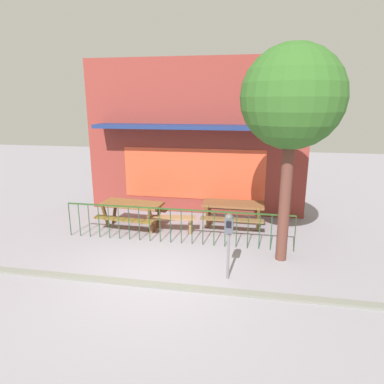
{
  "coord_description": "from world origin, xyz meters",
  "views": [
    {
      "loc": [
        1.94,
        -6.51,
        3.7
      ],
      "look_at": [
        0.37,
        2.2,
        1.33
      ],
      "focal_mm": 31.89,
      "sensor_mm": 36.0,
      "label": 1
    }
  ],
  "objects_px": {
    "picnic_table_left": "(132,208)",
    "street_tree": "(292,99)",
    "patio_bench": "(171,221)",
    "picnic_table_right": "(233,208)",
    "parking_meter_near": "(229,229)"
  },
  "relations": [
    {
      "from": "picnic_table_left",
      "to": "street_tree",
      "type": "distance_m",
      "value": 5.47
    },
    {
      "from": "parking_meter_near",
      "to": "picnic_table_left",
      "type": "bearing_deg",
      "value": 140.04
    },
    {
      "from": "picnic_table_left",
      "to": "patio_bench",
      "type": "distance_m",
      "value": 1.28
    },
    {
      "from": "picnic_table_left",
      "to": "street_tree",
      "type": "bearing_deg",
      "value": -18.26
    },
    {
      "from": "picnic_table_left",
      "to": "parking_meter_near",
      "type": "distance_m",
      "value": 4.03
    },
    {
      "from": "picnic_table_left",
      "to": "parking_meter_near",
      "type": "relative_size",
      "value": 1.32
    },
    {
      "from": "picnic_table_left",
      "to": "street_tree",
      "type": "xyz_separation_m",
      "value": [
        4.26,
        -1.4,
        3.13
      ]
    },
    {
      "from": "parking_meter_near",
      "to": "street_tree",
      "type": "height_order",
      "value": "street_tree"
    },
    {
      "from": "picnic_table_left",
      "to": "picnic_table_right",
      "type": "height_order",
      "value": "same"
    },
    {
      "from": "picnic_table_left",
      "to": "patio_bench",
      "type": "relative_size",
      "value": 1.35
    },
    {
      "from": "patio_bench",
      "to": "parking_meter_near",
      "type": "distance_m",
      "value": 3.1
    },
    {
      "from": "patio_bench",
      "to": "street_tree",
      "type": "height_order",
      "value": "street_tree"
    },
    {
      "from": "picnic_table_left",
      "to": "parking_meter_near",
      "type": "height_order",
      "value": "parking_meter_near"
    },
    {
      "from": "street_tree",
      "to": "picnic_table_right",
      "type": "bearing_deg",
      "value": 123.5
    },
    {
      "from": "picnic_table_right",
      "to": "patio_bench",
      "type": "relative_size",
      "value": 1.26
    }
  ]
}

